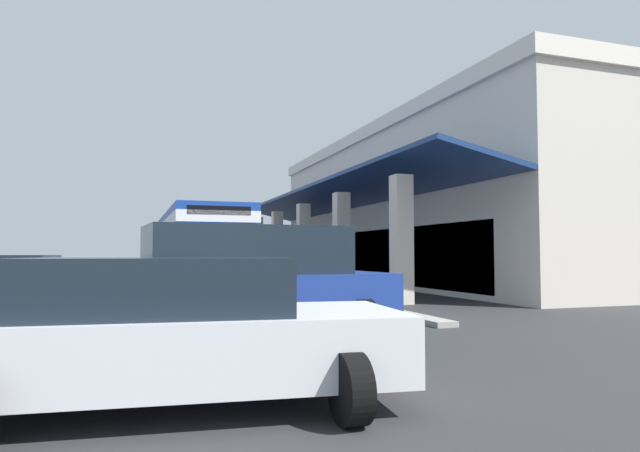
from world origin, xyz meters
TOP-DOWN VIEW (x-y plane):
  - ground at (0.00, 8.00)m, footprint 120.00×120.00m
  - curb_strip at (1.24, 4.55)m, footprint 30.44×0.50m
  - plaza_building at (1.24, 14.17)m, footprint 25.67×13.80m
  - transit_bus at (4.01, 0.87)m, footprint 11.23×2.89m
  - parked_suv_blue at (17.04, 0.34)m, footprint 2.99×4.95m
  - parked_sedan_charcoal at (8.39, -4.62)m, footprint 4.53×2.26m
  - parked_sedan_white at (20.67, -1.15)m, footprint 2.74×4.56m
  - pedestrian at (12.52, 1.37)m, footprint 0.64×0.45m
  - potted_palm at (5.51, 5.73)m, footprint 1.68×1.65m

SIDE VIEW (x-z plane):
  - ground at x=0.00m, z-range 0.00..0.00m
  - curb_strip at x=1.24m, z-range 0.00..0.12m
  - potted_palm at x=5.51m, z-range -0.55..1.77m
  - parked_sedan_charcoal at x=8.39m, z-range 0.02..1.49m
  - parked_sedan_white at x=20.67m, z-range 0.02..1.49m
  - pedestrian at x=12.52m, z-range 0.11..1.80m
  - parked_suv_blue at x=17.04m, z-range 0.03..2.00m
  - transit_bus at x=4.01m, z-range 0.18..3.52m
  - plaza_building at x=1.24m, z-range 0.00..7.67m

